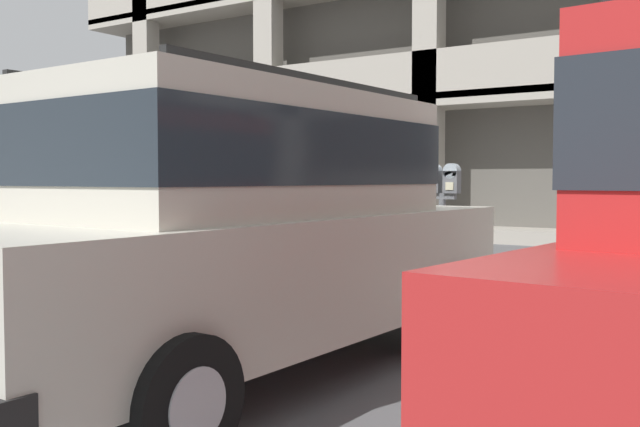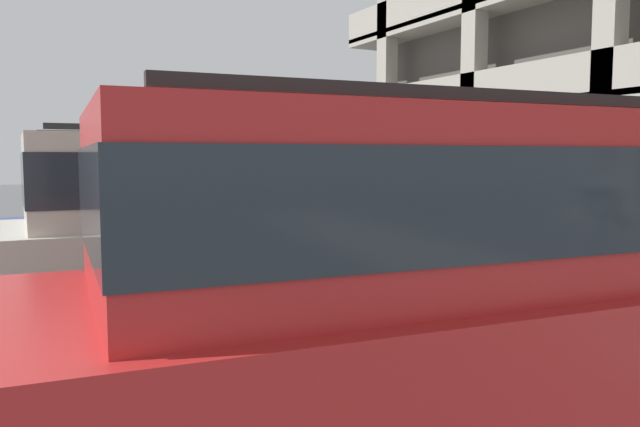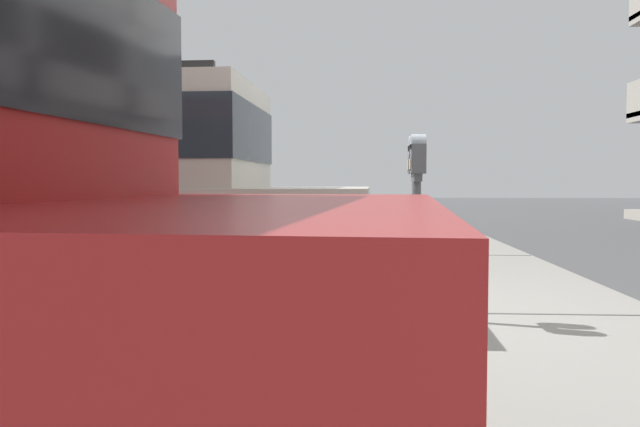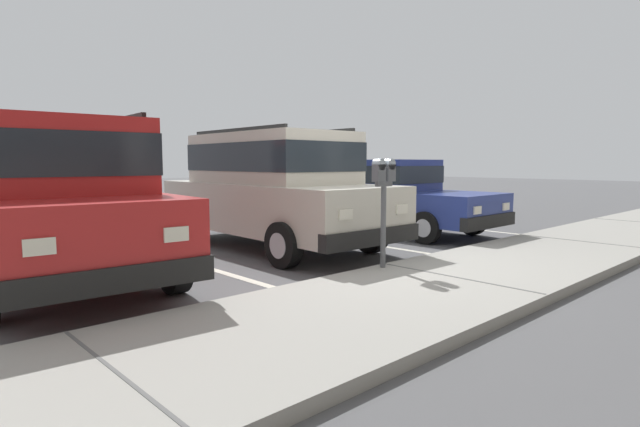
% 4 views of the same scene
% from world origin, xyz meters
% --- Properties ---
extents(ground_plane, '(80.00, 80.00, 0.10)m').
position_xyz_m(ground_plane, '(0.00, 0.00, -0.05)').
color(ground_plane, '#565659').
extents(sidewalk, '(40.00, 2.20, 0.12)m').
position_xyz_m(sidewalk, '(0.00, 1.30, 0.06)').
color(sidewalk, '#9E9B93').
rests_on(sidewalk, ground_plane).
extents(parking_stall_lines, '(12.99, 4.80, 0.01)m').
position_xyz_m(parking_stall_lines, '(1.61, -1.40, 0.00)').
color(parking_stall_lines, silver).
rests_on(parking_stall_lines, ground_plane).
extents(silver_suv, '(2.11, 4.83, 2.03)m').
position_xyz_m(silver_suv, '(-0.12, -2.38, 1.09)').
color(silver_suv, beige).
rests_on(silver_suv, ground_plane).
extents(red_sedan, '(1.87, 4.49, 1.54)m').
position_xyz_m(red_sedan, '(-3.20, -2.27, 0.82)').
color(red_sedan, navy).
rests_on(red_sedan, ground_plane).
extents(parking_meter_near, '(0.35, 0.12, 1.41)m').
position_xyz_m(parking_meter_near, '(0.19, 0.35, 1.17)').
color(parking_meter_near, '#595B60').
rests_on(parking_meter_near, sidewalk).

